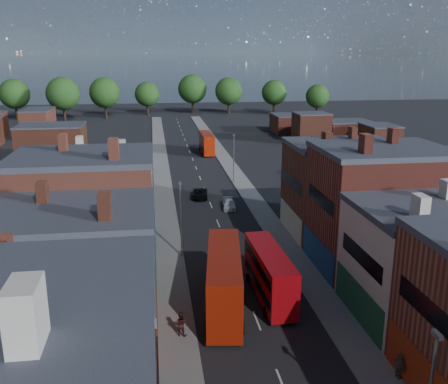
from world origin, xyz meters
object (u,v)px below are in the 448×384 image
object	(u,v)px
car_2	(200,194)
car_3	(229,204)
ped_1	(181,324)
ped_3	(399,366)
bus_1	(270,273)
bus_0	(224,280)
bus_2	(207,143)

from	to	relation	value
car_2	car_3	world-z (taller)	car_2
car_3	car_2	bearing A→B (deg)	126.41
car_3	ped_1	world-z (taller)	ped_1
car_2	ped_3	size ratio (longest dim) A/B	2.65
ped_1	car_2	bearing A→B (deg)	-73.72
car_3	ped_3	distance (m)	39.10
bus_1	ped_1	xyz separation A→B (m)	(-8.04, -5.15, -1.28)
bus_0	car_3	xyz separation A→B (m)	(4.68, 27.98, -2.15)
ped_3	bus_1	bearing A→B (deg)	18.49
car_3	bus_1	bearing A→B (deg)	-86.15
car_2	car_3	xyz separation A→B (m)	(3.51, -5.72, -0.06)
bus_0	bus_1	size ratio (longest dim) A/B	1.18
bus_0	car_2	bearing A→B (deg)	95.67
bus_0	ped_1	bearing A→B (deg)	-129.53
bus_0	bus_2	world-z (taller)	bus_0
bus_2	car_3	bearing A→B (deg)	-92.25
bus_0	ped_3	bearing A→B (deg)	-39.23
ped_1	ped_3	size ratio (longest dim) A/B	1.07
car_2	car_3	bearing A→B (deg)	-52.22
bus_0	bus_2	size ratio (longest dim) A/B	1.21
bus_2	ped_1	xyz separation A→B (m)	(-9.69, -71.16, -1.24)
bus_2	ped_3	size ratio (longest dim) A/B	5.54
bus_0	bus_1	distance (m)	4.53
bus_2	bus_0	bearing A→B (deg)	-95.49
bus_1	car_2	bearing A→B (deg)	93.83
bus_1	bus_2	world-z (taller)	bus_1
bus_0	bus_2	xyz separation A→B (m)	(5.87, 67.62, -0.43)
car_3	ped_1	size ratio (longest dim) A/B	2.16
bus_0	ped_3	size ratio (longest dim) A/B	6.69
bus_1	ped_3	bearing A→B (deg)	-66.30
bus_1	ped_1	distance (m)	9.63
bus_1	ped_1	bearing A→B (deg)	-148.97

